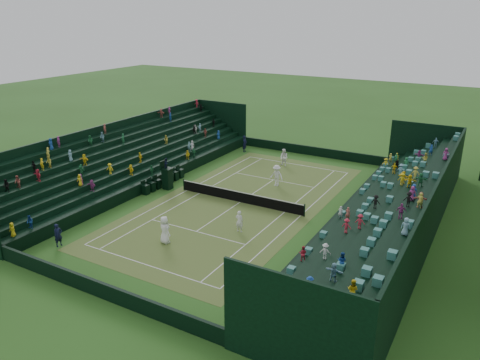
{
  "coord_description": "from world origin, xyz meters",
  "views": [
    {
      "loc": [
        18.03,
        -31.44,
        15.04
      ],
      "look_at": [
        0.0,
        0.0,
        2.0
      ],
      "focal_mm": 35.0,
      "sensor_mm": 36.0,
      "label": 1
    }
  ],
  "objects_px": {
    "tennis_net": "(240,197)",
    "player_near_west": "(165,230)",
    "player_far_west": "(284,158)",
    "umpire_chair": "(167,176)",
    "player_near_east": "(239,221)",
    "player_far_east": "(277,175)"
  },
  "relations": [
    {
      "from": "tennis_net",
      "to": "player_near_west",
      "type": "bearing_deg",
      "value": -95.5
    },
    {
      "from": "player_near_west",
      "to": "player_far_west",
      "type": "bearing_deg",
      "value": -70.55
    },
    {
      "from": "tennis_net",
      "to": "player_far_west",
      "type": "xyz_separation_m",
      "value": [
        -0.98,
        10.83,
        0.38
      ]
    },
    {
      "from": "tennis_net",
      "to": "umpire_chair",
      "type": "distance_m",
      "value": 7.32
    },
    {
      "from": "umpire_chair",
      "to": "player_near_east",
      "type": "distance_m",
      "value": 10.92
    },
    {
      "from": "player_near_west",
      "to": "player_far_west",
      "type": "height_order",
      "value": "player_near_west"
    },
    {
      "from": "tennis_net",
      "to": "player_far_west",
      "type": "bearing_deg",
      "value": 95.17
    },
    {
      "from": "umpire_chair",
      "to": "player_far_west",
      "type": "distance_m",
      "value": 12.93
    },
    {
      "from": "umpire_chair",
      "to": "player_far_east",
      "type": "xyz_separation_m",
      "value": [
        8.18,
        5.59,
        -0.25
      ]
    },
    {
      "from": "player_near_west",
      "to": "player_near_east",
      "type": "height_order",
      "value": "player_near_west"
    },
    {
      "from": "umpire_chair",
      "to": "player_far_west",
      "type": "relative_size",
      "value": 1.61
    },
    {
      "from": "player_near_west",
      "to": "player_far_west",
      "type": "relative_size",
      "value": 1.09
    },
    {
      "from": "player_near_east",
      "to": "player_far_east",
      "type": "xyz_separation_m",
      "value": [
        -1.82,
        9.97,
        0.17
      ]
    },
    {
      "from": "umpire_chair",
      "to": "player_near_east",
      "type": "height_order",
      "value": "umpire_chair"
    },
    {
      "from": "player_far_east",
      "to": "player_near_east",
      "type": "bearing_deg",
      "value": -75.95
    },
    {
      "from": "tennis_net",
      "to": "player_near_west",
      "type": "distance_m",
      "value": 8.95
    },
    {
      "from": "tennis_net",
      "to": "player_far_east",
      "type": "height_order",
      "value": "player_far_east"
    },
    {
      "from": "player_near_west",
      "to": "player_near_east",
      "type": "bearing_deg",
      "value": -112.29
    },
    {
      "from": "player_near_east",
      "to": "player_far_east",
      "type": "distance_m",
      "value": 10.14
    },
    {
      "from": "player_near_west",
      "to": "player_far_west",
      "type": "distance_m",
      "value": 19.73
    },
    {
      "from": "player_far_west",
      "to": "player_far_east",
      "type": "distance_m",
      "value": 6.0
    },
    {
      "from": "player_near_east",
      "to": "tennis_net",
      "type": "bearing_deg",
      "value": -61.71
    }
  ]
}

